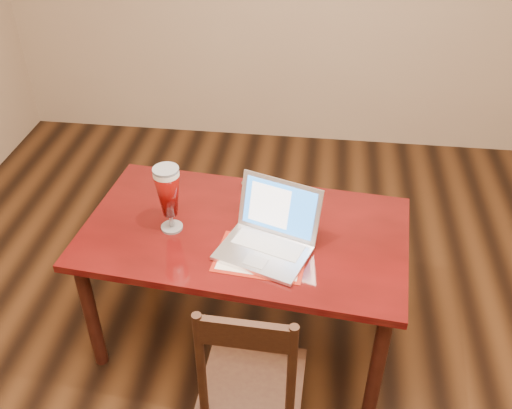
# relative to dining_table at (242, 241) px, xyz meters

# --- Properties ---
(room_shell) EXTENTS (4.51, 5.01, 2.71)m
(room_shell) POSITION_rel_dining_table_xyz_m (0.26, -0.48, 1.16)
(room_shell) COLOR tan
(room_shell) RESTS_ON ground
(dining_table) EXTENTS (1.48, 0.92, 0.97)m
(dining_table) POSITION_rel_dining_table_xyz_m (0.00, 0.00, 0.00)
(dining_table) COLOR #510B0A
(dining_table) RESTS_ON ground
(dining_chair) EXTENTS (0.39, 0.37, 0.90)m
(dining_chair) POSITION_rel_dining_table_xyz_m (0.12, -0.61, -0.18)
(dining_chair) COLOR black
(dining_chair) RESTS_ON ground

